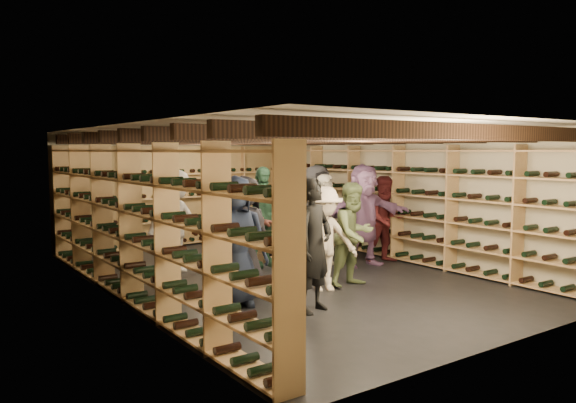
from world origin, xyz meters
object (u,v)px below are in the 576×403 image
Objects in this scene: person_7 at (327,220)px; person_11 at (364,215)px; person_5 at (231,231)px; person_2 at (354,234)px; crate_loose at (256,241)px; person_0 at (244,235)px; person_3 at (324,239)px; person_12 at (317,211)px; crate_stack_left at (267,247)px; crate_stack_right at (284,245)px; person_9 at (175,222)px; person_10 at (262,217)px; person_1 at (314,245)px; person_6 at (236,241)px; person_8 at (386,219)px.

person_11 is (0.55, -0.36, 0.09)m from person_7.
person_2 is at bearing -44.74° from person_5.
person_2 reaches higher than crate_loose.
person_0 is 1.11× the size of person_3.
person_0 is 0.96× the size of person_12.
crate_stack_right is (0.38, -0.01, 0.00)m from crate_stack_left.
person_12 is (1.04, -0.18, 0.63)m from crate_stack_left.
person_0 is 0.60m from person_5.
person_11 is at bearing -32.56° from person_9.
person_2 is 0.89× the size of person_10.
person_12 is at bearing 75.98° from person_3.
person_1 reaches higher than person_0.
person_1 is at bearing -113.85° from person_3.
person_7 is (2.59, 1.27, -0.05)m from person_6.
person_7 reaches higher than crate_stack_left.
crate_stack_right is at bearing 129.21° from person_11.
crate_stack_left is at bearing 48.78° from person_0.
person_12 is at bearing 60.84° from person_2.
crate_stack_right reaches higher than crate_loose.
person_3 is 0.84× the size of person_11.
person_1 is at bearing -102.32° from person_10.
person_12 is (1.04, 2.25, 0.10)m from person_2.
person_3 is at bearing -56.49° from person_5.
person_8 is 2.30m from person_10.
crate_stack_left is at bearing 169.11° from person_12.
person_9 is at bearing -180.00° from crate_stack_right.
person_6 is at bearing -124.88° from crate_loose.
person_1 is at bearing -129.81° from person_12.
person_10 is at bearing -118.84° from crate_loose.
person_2 reaches higher than crate_stack_right.
person_1 is (-1.34, -3.16, 0.60)m from crate_stack_left.
person_12 is at bearing -10.71° from person_9.
person_3 is 1.45m from person_6.
person_11 is (1.69, 0.99, 0.15)m from person_3.
person_2 is 0.94× the size of person_5.
person_12 is at bearing -78.23° from crate_loose.
person_8 reaches higher than person_3.
person_6 reaches higher than person_5.
person_0 reaches higher than crate_loose.
person_12 is (2.56, 1.15, 0.05)m from person_5.
person_0 is at bearing 84.13° from person_1.
person_1 is 1.08× the size of person_8.
person_0 is 2.82m from person_11.
person_2 is (-0.38, -2.41, 0.53)m from crate_stack_right.
person_1 is at bearing -31.03° from person_6.
person_10 is (1.14, 0.93, 0.05)m from person_5.
person_3 is 2.45m from person_8.
person_11 is at bearing 16.09° from person_1.
person_2 is at bearing 9.56° from person_1.
person_11 is (-0.55, -0.00, 0.12)m from person_8.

